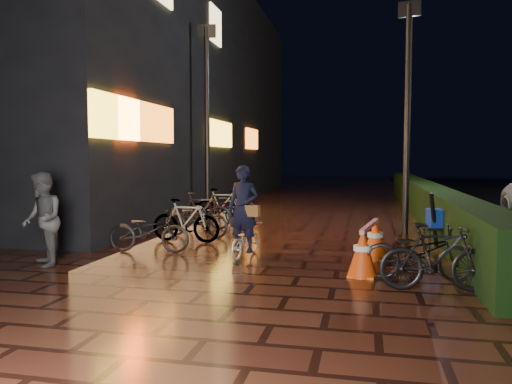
% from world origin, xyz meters
% --- Properties ---
extents(ground, '(80.00, 80.00, 0.00)m').
position_xyz_m(ground, '(0.00, 0.00, 0.00)').
color(ground, '#381911').
rests_on(ground, ground).
extents(hedge, '(0.70, 20.00, 1.00)m').
position_xyz_m(hedge, '(3.30, 8.00, 0.50)').
color(hedge, black).
rests_on(hedge, ground).
extents(bystander_person, '(0.94, 0.95, 1.55)m').
position_xyz_m(bystander_person, '(-3.62, -0.75, 0.78)').
color(bystander_person, '#4F4F51').
rests_on(bystander_person, ground).
extents(storefront_block, '(12.09, 22.00, 9.00)m').
position_xyz_m(storefront_block, '(-9.50, 11.50, 4.50)').
color(storefront_block, black).
rests_on(storefront_block, ground).
extents(lamp_post_hedge, '(0.51, 0.22, 5.38)m').
position_xyz_m(lamp_post_hedge, '(2.47, 4.36, 2.96)').
color(lamp_post_hedge, black).
rests_on(lamp_post_hedge, ground).
extents(lamp_post_sf, '(0.54, 0.16, 5.58)m').
position_xyz_m(lamp_post_sf, '(-2.98, 6.06, 3.07)').
color(lamp_post_sf, black).
rests_on(lamp_post_sf, ground).
extents(cyclist, '(0.62, 1.20, 1.65)m').
position_xyz_m(cyclist, '(-0.57, 0.67, 0.61)').
color(cyclist, silver).
rests_on(cyclist, ground).
extents(traffic_barrier, '(0.67, 1.78, 0.72)m').
position_xyz_m(traffic_barrier, '(1.60, 0.32, 0.36)').
color(traffic_barrier, '#DF3F0B').
rests_on(traffic_barrier, ground).
extents(cart_assembly, '(0.69, 0.72, 1.16)m').
position_xyz_m(cart_assembly, '(2.91, 1.99, 0.59)').
color(cart_assembly, black).
rests_on(cart_assembly, ground).
extents(parked_bikes_storefront, '(1.87, 6.03, 0.91)m').
position_xyz_m(parked_bikes_storefront, '(-2.33, 3.67, 0.43)').
color(parked_bikes_storefront, black).
rests_on(parked_bikes_storefront, ground).
extents(parked_bikes_hedge, '(1.74, 1.14, 0.91)m').
position_xyz_m(parked_bikes_hedge, '(2.37, -0.67, 0.43)').
color(parked_bikes_hedge, black).
rests_on(parked_bikes_hedge, ground).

